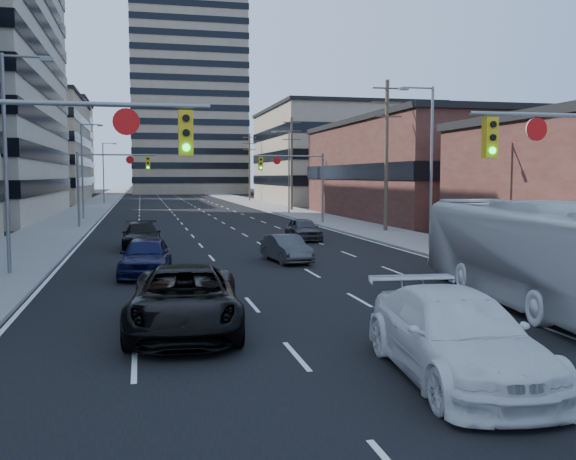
# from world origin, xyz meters

# --- Properties ---
(road_surface) EXTENTS (18.00, 300.00, 0.02)m
(road_surface) POSITION_xyz_m (0.00, 130.00, 0.01)
(road_surface) COLOR black
(road_surface) RESTS_ON ground
(sidewalk_left) EXTENTS (5.00, 300.00, 0.15)m
(sidewalk_left) POSITION_xyz_m (-11.50, 130.00, 0.07)
(sidewalk_left) COLOR slate
(sidewalk_left) RESTS_ON ground
(sidewalk_right) EXTENTS (5.00, 300.00, 0.15)m
(sidewalk_right) POSITION_xyz_m (11.50, 130.00, 0.07)
(sidewalk_right) COLOR slate
(sidewalk_right) RESTS_ON ground
(office_left_far) EXTENTS (20.00, 30.00, 16.00)m
(office_left_far) POSITION_xyz_m (-24.00, 100.00, 8.00)
(office_left_far) COLOR gray
(office_left_far) RESTS_ON ground
(storefront_right_mid) EXTENTS (20.00, 30.00, 9.00)m
(storefront_right_mid) POSITION_xyz_m (24.00, 50.00, 4.50)
(storefront_right_mid) COLOR #472119
(storefront_right_mid) RESTS_ON ground
(office_right_far) EXTENTS (22.00, 28.00, 14.00)m
(office_right_far) POSITION_xyz_m (25.00, 88.00, 7.00)
(office_right_far) COLOR gray
(office_right_far) RESTS_ON ground
(apartment_tower) EXTENTS (26.00, 26.00, 58.00)m
(apartment_tower) POSITION_xyz_m (6.00, 150.00, 29.00)
(apartment_tower) COLOR gray
(apartment_tower) RESTS_ON ground
(bg_block_left) EXTENTS (24.00, 24.00, 20.00)m
(bg_block_left) POSITION_xyz_m (-28.00, 140.00, 10.00)
(bg_block_left) COLOR #ADA089
(bg_block_left) RESTS_ON ground
(bg_block_right) EXTENTS (22.00, 22.00, 12.00)m
(bg_block_right) POSITION_xyz_m (32.00, 130.00, 6.00)
(bg_block_right) COLOR gray
(bg_block_right) RESTS_ON ground
(signal_near_left) EXTENTS (6.59, 0.33, 6.00)m
(signal_near_left) POSITION_xyz_m (-7.45, 8.00, 4.33)
(signal_near_left) COLOR slate
(signal_near_left) RESTS_ON ground
(signal_far_left) EXTENTS (6.09, 0.33, 6.00)m
(signal_far_left) POSITION_xyz_m (-7.68, 45.00, 4.30)
(signal_far_left) COLOR slate
(signal_far_left) RESTS_ON ground
(signal_far_right) EXTENTS (6.09, 0.33, 6.00)m
(signal_far_right) POSITION_xyz_m (7.68, 45.00, 4.30)
(signal_far_right) COLOR slate
(signal_far_right) RESTS_ON ground
(utility_pole_block) EXTENTS (2.20, 0.28, 11.00)m
(utility_pole_block) POSITION_xyz_m (12.20, 36.00, 5.78)
(utility_pole_block) COLOR #4C3D2D
(utility_pole_block) RESTS_ON ground
(utility_pole_midblock) EXTENTS (2.20, 0.28, 11.00)m
(utility_pole_midblock) POSITION_xyz_m (12.20, 66.00, 5.78)
(utility_pole_midblock) COLOR #4C3D2D
(utility_pole_midblock) RESTS_ON ground
(utility_pole_distant) EXTENTS (2.20, 0.28, 11.00)m
(utility_pole_distant) POSITION_xyz_m (12.20, 96.00, 5.78)
(utility_pole_distant) COLOR #4C3D2D
(utility_pole_distant) RESTS_ON ground
(streetlight_left_near) EXTENTS (2.03, 0.22, 9.00)m
(streetlight_left_near) POSITION_xyz_m (-10.34, 20.00, 5.05)
(streetlight_left_near) COLOR slate
(streetlight_left_near) RESTS_ON ground
(streetlight_left_mid) EXTENTS (2.03, 0.22, 9.00)m
(streetlight_left_mid) POSITION_xyz_m (-10.34, 55.00, 5.05)
(streetlight_left_mid) COLOR slate
(streetlight_left_mid) RESTS_ON ground
(streetlight_left_far) EXTENTS (2.03, 0.22, 9.00)m
(streetlight_left_far) POSITION_xyz_m (-10.34, 90.00, 5.05)
(streetlight_left_far) COLOR slate
(streetlight_left_far) RESTS_ON ground
(streetlight_right_near) EXTENTS (2.03, 0.22, 9.00)m
(streetlight_right_near) POSITION_xyz_m (10.34, 25.00, 5.05)
(streetlight_right_near) COLOR slate
(streetlight_right_near) RESTS_ON ground
(streetlight_right_far) EXTENTS (2.03, 0.22, 9.00)m
(streetlight_right_far) POSITION_xyz_m (10.34, 60.00, 5.05)
(streetlight_right_far) COLOR slate
(streetlight_right_far) RESTS_ON ground
(black_pickup) EXTENTS (3.36, 6.40, 1.72)m
(black_pickup) POSITION_xyz_m (-4.12, 8.92, 0.86)
(black_pickup) COLOR black
(black_pickup) RESTS_ON ground
(white_van) EXTENTS (2.97, 6.23, 1.75)m
(white_van) POSITION_xyz_m (0.98, 3.75, 0.88)
(white_van) COLOR silver
(white_van) RESTS_ON ground
(transit_bus) EXTENTS (4.30, 12.20, 3.33)m
(transit_bus) POSITION_xyz_m (6.96, 10.36, 1.66)
(transit_bus) COLOR silver
(transit_bus) RESTS_ON ground
(sedan_blue) EXTENTS (2.45, 4.96, 1.62)m
(sedan_blue) POSITION_xyz_m (-5.05, 18.94, 0.81)
(sedan_blue) COLOR black
(sedan_blue) RESTS_ON ground
(sedan_grey_center) EXTENTS (1.88, 4.09, 1.30)m
(sedan_grey_center) POSITION_xyz_m (1.54, 21.78, 0.65)
(sedan_grey_center) COLOR #37373A
(sedan_grey_center) RESTS_ON ground
(sedan_black_far) EXTENTS (2.13, 5.21, 1.51)m
(sedan_black_far) POSITION_xyz_m (-5.20, 28.88, 0.76)
(sedan_black_far) COLOR black
(sedan_black_far) RESTS_ON ground
(sedan_grey_right) EXTENTS (1.77, 4.25, 1.44)m
(sedan_grey_right) POSITION_xyz_m (4.89, 31.64, 0.72)
(sedan_grey_right) COLOR #333336
(sedan_grey_right) RESTS_ON ground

